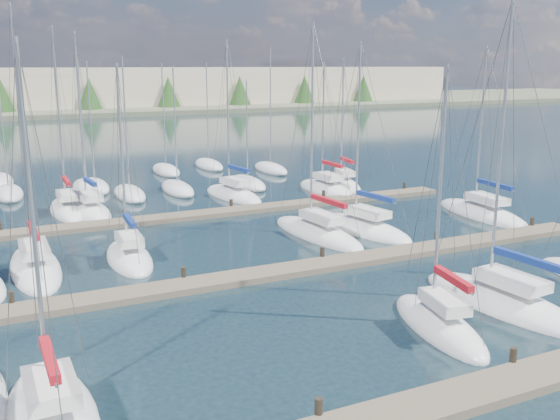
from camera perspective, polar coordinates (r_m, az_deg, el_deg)
name	(u,v)px	position (r m, az deg, el deg)	size (l,w,h in m)	color
ground	(106,161)	(73.94, -15.63, 4.32)	(400.00, 400.00, 0.00)	#1A2D35
dock_near	(441,403)	(21.61, 14.48, -16.70)	(44.00, 1.93, 1.10)	#6B5E4C
dock_mid	(263,274)	(32.52, -1.54, -5.88)	(44.00, 1.93, 1.10)	#6B5E4C
dock_far	(184,216)	(45.17, -8.81, -0.57)	(44.00, 1.93, 1.10)	#6B5E4C
sailboat_m	(482,213)	(47.78, 17.97, -0.29)	(3.63, 9.49, 12.83)	white
sailboat_n	(67,209)	(49.24, -18.87, 0.06)	(2.50, 7.90, 14.22)	white
sailboat_i	(35,267)	(35.90, -21.47, -4.90)	(2.56, 8.94, 14.51)	white
sailboat_o	(89,211)	(48.30, -17.06, -0.06)	(3.29, 7.51, 13.79)	white
sailboat_c	(52,416)	(21.44, -20.09, -17.29)	(2.80, 7.28, 12.28)	white
sailboat_l	(363,228)	(41.69, 7.57, -1.66)	(4.23, 8.92, 12.95)	white
sailboat_k	(317,233)	(40.18, 3.44, -2.11)	(3.36, 9.49, 14.03)	white
sailboat_r	(343,184)	(56.67, 5.79, 2.36)	(3.48, 7.47, 12.05)	white
sailboat_q	(326,189)	(54.40, 4.22, 1.91)	(2.86, 8.03, 11.71)	white
sailboat_e	(502,302)	(30.56, 19.63, -7.90)	(3.68, 9.28, 14.26)	white
sailboat_d	(439,325)	(27.18, 14.33, -10.16)	(3.41, 7.15, 11.55)	white
sailboat_p	(233,195)	(52.03, -4.30, 1.41)	(3.73, 8.20, 13.46)	white
sailboat_j	(129,258)	(36.11, -13.61, -4.25)	(2.65, 6.81, 11.60)	white
distant_boats	(90,186)	(57.39, -17.00, 2.08)	(36.93, 20.75, 13.30)	#9EA0A5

